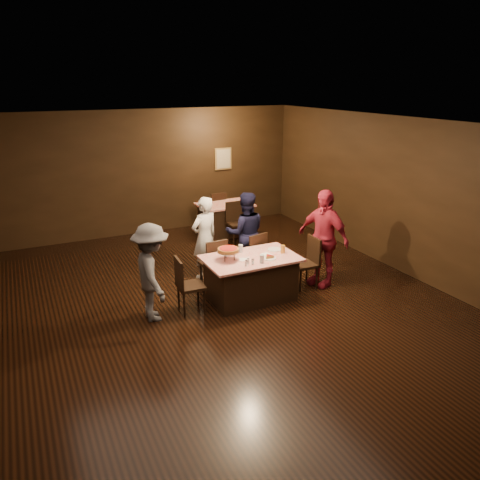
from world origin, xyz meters
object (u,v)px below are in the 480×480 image
Objects in this scene: chair_far_right at (252,256)px; chair_back_near at (237,223)px; diner_white_jacket at (205,238)px; pizza_stand at (228,250)px; back_table at (225,219)px; glass_back at (241,249)px; chair_back_far at (216,210)px; diner_navy_hoodie at (245,233)px; chair_far_left at (213,262)px; glass_amber at (283,249)px; diner_red_shirt at (323,238)px; glass_front_left at (262,259)px; diner_grey_knit at (152,273)px; plate_empty at (275,249)px; main_table at (251,278)px; chair_end_right at (304,263)px; chair_end_left at (191,285)px.

chair_far_right is 1.00× the size of chair_back_near.
pizza_stand is at bearing 70.80° from diner_white_jacket.
glass_back is (-1.12, -3.20, 0.46)m from back_table.
chair_far_right is 0.96m from diner_white_jacket.
diner_navy_hoodie is (-0.61, -2.96, 0.33)m from chair_back_far.
pizza_stand is (0.00, -0.70, 0.48)m from chair_far_left.
chair_far_left is 2.50× the size of pizza_stand.
diner_white_jacket is (-0.76, 0.48, 0.33)m from chair_far_right.
chair_back_far is at bearing 73.54° from glass_back.
glass_amber is at bearing 138.49° from chair_far_left.
diner_red_shirt is at bearing 154.76° from chair_far_left.
chair_back_near is 3.28m from glass_front_left.
diner_grey_knit is 11.31× the size of glass_back.
diner_grey_knit is 1.33m from pizza_stand.
diner_navy_hoodie is (0.82, -0.09, 0.01)m from diner_white_jacket.
glass_front_left reaches higher than plate_empty.
diner_navy_hoodie reaches higher than chair_back_far.
chair_far_right is 0.59× the size of diner_white_jacket.
main_table is 1.68× the size of chair_end_right.
chair_end_right is at bearing -86.79° from chair_end_left.
glass_back is at bearing 35.54° from pizza_stand.
main_table is 1.56m from diner_red_shirt.
main_table is 0.99× the size of diner_navy_hoodie.
chair_far_left reaches higher than main_table.
diner_grey_knit is at bearing 178.89° from main_table.
chair_back_near is (2.17, 2.80, 0.00)m from chair_end_left.
chair_far_right is 0.60× the size of diner_grey_knit.
chair_back_far is at bearing -84.04° from diner_navy_hoodie.
plate_empty is at bearing -81.59° from chair_end_left.
diner_white_jacket is at bearing 106.50° from main_table.
glass_amber and glass_back have the same top height.
chair_back_near is at bearing -90.00° from back_table.
plate_empty is (0.95, 0.10, -0.17)m from pizza_stand.
glass_amber is at bearing -106.49° from diner_red_shirt.
chair_far_left is 1.03m from chair_end_left.
diner_white_jacket is at bearing -97.32° from chair_far_left.
chair_back_near is 0.59× the size of diner_white_jacket.
chair_back_far is 3.80× the size of plate_empty.
diner_red_shirt reaches higher than chair_far_right.
chair_end_left is at bearing -90.14° from diner_grey_knit.
plate_empty is 0.62m from glass_back.
chair_far_left reaches higher than glass_front_left.
glass_front_left is 1.00× the size of glass_back.
glass_amber is at bearing 79.87° from chair_back_far.
diner_navy_hoodie is at bearing 51.66° from pizza_stand.
chair_far_right is (0.40, 0.75, 0.09)m from main_table.
diner_grey_knit is at bearing 23.87° from diner_white_jacket.
back_table is 1.37× the size of chair_end_left.
diner_white_jacket is at bearing 127.06° from glass_amber.
chair_far_right is 1.17m from glass_front_left.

